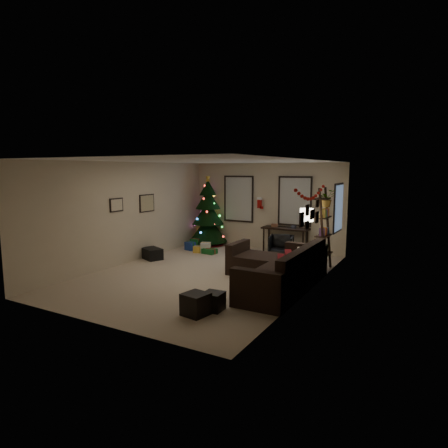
{
  "coord_description": "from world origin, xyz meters",
  "views": [
    {
      "loc": [
        4.78,
        -7.77,
        2.51
      ],
      "look_at": [
        0.1,
        0.6,
        1.15
      ],
      "focal_mm": 31.12,
      "sensor_mm": 36.0,
      "label": 1
    }
  ],
  "objects_px": {
    "christmas_tree": "(208,216)",
    "sofa": "(278,271)",
    "desk_chair": "(281,246)",
    "desk": "(285,231)",
    "bookshelf": "(324,230)"
  },
  "relations": [
    {
      "from": "desk",
      "to": "desk_chair",
      "type": "relative_size",
      "value": 2.22
    },
    {
      "from": "bookshelf",
      "to": "christmas_tree",
      "type": "bearing_deg",
      "value": 162.79
    },
    {
      "from": "desk",
      "to": "bookshelf",
      "type": "distance_m",
      "value": 2.12
    },
    {
      "from": "sofa",
      "to": "desk_chair",
      "type": "bearing_deg",
      "value": 109.59
    },
    {
      "from": "sofa",
      "to": "desk",
      "type": "xyz_separation_m",
      "value": [
        -1.04,
        3.25,
        0.37
      ]
    },
    {
      "from": "desk",
      "to": "christmas_tree",
      "type": "bearing_deg",
      "value": -177.52
    },
    {
      "from": "bookshelf",
      "to": "desk_chair",
      "type": "bearing_deg",
      "value": 151.65
    },
    {
      "from": "sofa",
      "to": "desk_chair",
      "type": "height_order",
      "value": "sofa"
    },
    {
      "from": "desk_chair",
      "to": "christmas_tree",
      "type": "bearing_deg",
      "value": 155.15
    },
    {
      "from": "christmas_tree",
      "to": "desk_chair",
      "type": "relative_size",
      "value": 3.72
    },
    {
      "from": "bookshelf",
      "to": "desk",
      "type": "bearing_deg",
      "value": 137.34
    },
    {
      "from": "christmas_tree",
      "to": "sofa",
      "type": "xyz_separation_m",
      "value": [
        3.71,
        -3.14,
        -0.67
      ]
    },
    {
      "from": "christmas_tree",
      "to": "desk_chair",
      "type": "xyz_separation_m",
      "value": [
        2.78,
        -0.53,
        -0.66
      ]
    },
    {
      "from": "sofa",
      "to": "bookshelf",
      "type": "bearing_deg",
      "value": 74.9
    },
    {
      "from": "desk_chair",
      "to": "sofa",
      "type": "bearing_deg",
      "value": -84.38
    }
  ]
}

